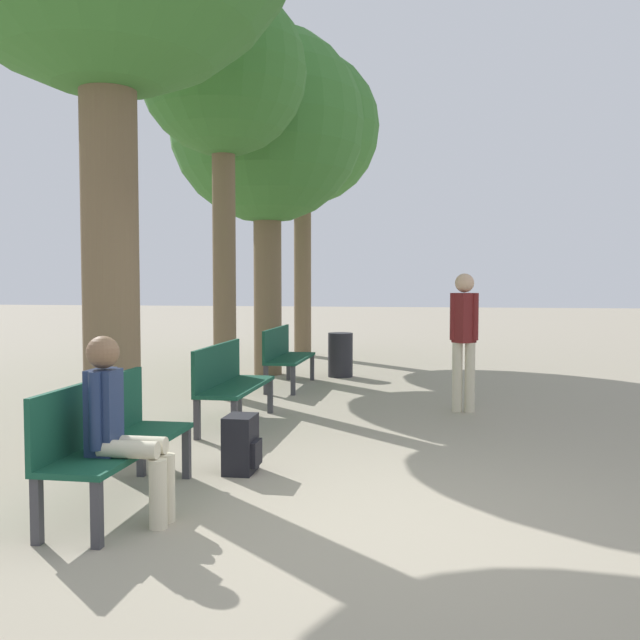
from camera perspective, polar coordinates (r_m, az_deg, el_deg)
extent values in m
plane|color=gray|center=(4.94, 3.76, -15.84)|extent=(80.00, 80.00, 0.00)
cube|color=#144733|center=(5.32, -15.56, -9.72)|extent=(0.48, 1.63, 0.04)
cube|color=#144733|center=(5.37, -17.75, -6.98)|extent=(0.04, 1.63, 0.45)
cube|color=#38383D|center=(4.63, -17.41, -14.62)|extent=(0.06, 0.06, 0.41)
cube|color=#38383D|center=(5.99, -10.62, -10.43)|extent=(0.06, 0.06, 0.41)
cube|color=#38383D|center=(4.81, -21.71, -14.01)|extent=(0.06, 0.06, 0.41)
cube|color=#38383D|center=(6.14, -14.12, -10.15)|extent=(0.06, 0.06, 0.41)
cube|color=#144733|center=(8.02, -6.67, -5.31)|extent=(0.48, 1.63, 0.04)
cube|color=#144733|center=(8.05, -8.19, -3.53)|extent=(0.04, 1.63, 0.45)
cube|color=#38383D|center=(7.27, -6.86, -7.99)|extent=(0.06, 0.06, 0.41)
cube|color=#38383D|center=(8.74, -4.00, -6.10)|extent=(0.06, 0.06, 0.41)
cube|color=#38383D|center=(7.39, -9.81, -7.84)|extent=(0.06, 0.06, 0.41)
cube|color=#38383D|center=(8.84, -6.49, -6.01)|extent=(0.06, 0.06, 0.41)
cube|color=#144733|center=(10.83, -2.37, -3.09)|extent=(0.48, 1.63, 0.04)
cube|color=#144733|center=(10.86, -3.51, -1.79)|extent=(0.04, 1.63, 0.45)
cube|color=#38383D|center=(10.07, -2.17, -4.87)|extent=(0.06, 0.06, 0.41)
cube|color=#38383D|center=(11.57, -0.63, -3.82)|extent=(0.06, 0.06, 0.41)
cube|color=#38383D|center=(10.16, -4.35, -4.81)|extent=(0.06, 0.06, 0.41)
cube|color=#38383D|center=(11.65, -2.53, -3.78)|extent=(0.06, 0.06, 0.41)
cylinder|color=brown|center=(6.67, -16.45, 6.76)|extent=(0.50, 0.50, 4.09)
cylinder|color=brown|center=(9.87, -7.67, 4.85)|extent=(0.32, 0.32, 3.82)
sphere|color=#38702D|center=(10.26, -7.78, 19.15)|extent=(2.28, 2.28, 2.28)
cylinder|color=brown|center=(12.28, -4.22, 3.43)|extent=(0.48, 0.48, 3.35)
sphere|color=#38702D|center=(12.56, -4.26, 15.32)|extent=(3.32, 3.32, 3.32)
cylinder|color=brown|center=(15.41, -1.40, 4.53)|extent=(0.37, 0.37, 3.97)
sphere|color=#38702D|center=(15.74, -1.42, 15.11)|extent=(3.29, 3.29, 3.29)
cylinder|color=beige|center=(4.87, -15.09, -9.96)|extent=(0.40, 0.12, 0.12)
cylinder|color=beige|center=(4.86, -12.83, -13.43)|extent=(0.12, 0.12, 0.45)
cylinder|color=beige|center=(5.00, -14.40, -9.62)|extent=(0.40, 0.12, 0.12)
cylinder|color=beige|center=(4.99, -12.19, -12.99)|extent=(0.12, 0.12, 0.45)
cube|color=navy|center=(4.97, -16.91, -7.06)|extent=(0.18, 0.22, 0.57)
cylinder|color=navy|center=(4.86, -17.54, -6.96)|extent=(0.08, 0.08, 0.51)
cylinder|color=navy|center=(5.07, -16.31, -6.53)|extent=(0.08, 0.08, 0.51)
sphere|color=brown|center=(4.92, -16.98, -2.48)|extent=(0.22, 0.22, 0.22)
cube|color=black|center=(6.10, -6.38, -9.83)|extent=(0.24, 0.34, 0.48)
cube|color=black|center=(6.08, -5.10, -10.56)|extent=(0.04, 0.24, 0.21)
cylinder|color=beige|center=(8.93, 10.92, -4.51)|extent=(0.12, 0.12, 0.86)
cylinder|color=beige|center=(8.94, 11.90, -4.52)|extent=(0.12, 0.12, 0.86)
cube|color=maroon|center=(8.87, 11.46, 0.17)|extent=(0.30, 0.30, 0.61)
cylinder|color=maroon|center=(8.87, 10.64, 0.28)|extent=(0.09, 0.09, 0.58)
cylinder|color=maroon|center=(8.87, 12.28, 0.26)|extent=(0.09, 0.09, 0.58)
sphere|color=tan|center=(8.86, 11.49, 2.92)|extent=(0.23, 0.23, 0.23)
cylinder|color=#232328|center=(11.99, 1.64, -2.80)|extent=(0.42, 0.42, 0.74)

